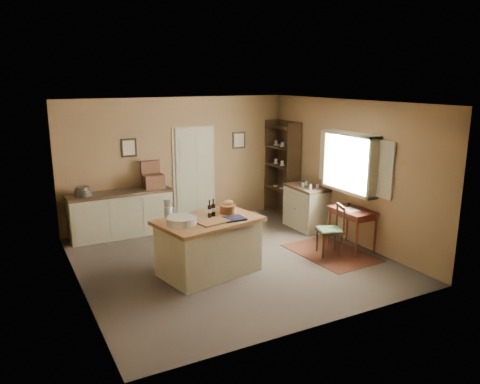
% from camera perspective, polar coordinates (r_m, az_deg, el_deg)
% --- Properties ---
extents(ground, '(5.00, 5.00, 0.00)m').
position_cam_1_polar(ground, '(8.22, -1.08, -8.29)').
color(ground, brown).
rests_on(ground, ground).
extents(wall_back, '(5.00, 0.10, 2.70)m').
position_cam_1_polar(wall_back, '(10.07, -7.54, 3.71)').
color(wall_back, olive).
rests_on(wall_back, ground).
extents(wall_front, '(5.00, 0.10, 2.70)m').
position_cam_1_polar(wall_front, '(5.77, 10.13, -3.99)').
color(wall_front, olive).
rests_on(wall_front, ground).
extents(wall_left, '(0.10, 5.00, 2.70)m').
position_cam_1_polar(wall_left, '(7.09, -19.50, -1.23)').
color(wall_left, olive).
rests_on(wall_left, ground).
extents(wall_right, '(0.10, 5.00, 2.70)m').
position_cam_1_polar(wall_right, '(9.19, 12.96, 2.51)').
color(wall_right, olive).
rests_on(wall_right, ground).
extents(ceiling, '(5.00, 5.00, 0.00)m').
position_cam_1_polar(ceiling, '(7.63, -1.17, 10.85)').
color(ceiling, silver).
rests_on(ceiling, wall_back).
extents(door, '(0.97, 0.06, 2.11)m').
position_cam_1_polar(door, '(10.22, -5.59, 2.23)').
color(door, beige).
rests_on(door, ground).
extents(framed_prints, '(2.82, 0.02, 0.38)m').
position_cam_1_polar(framed_prints, '(10.06, -6.49, 5.87)').
color(framed_prints, black).
rests_on(framed_prints, ground).
extents(window, '(0.25, 1.99, 1.12)m').
position_cam_1_polar(window, '(8.95, 13.49, 3.50)').
color(window, '#BAB793').
rests_on(window, ground).
extents(work_island, '(1.77, 1.34, 1.20)m').
position_cam_1_polar(work_island, '(7.57, -3.90, -6.41)').
color(work_island, '#BAB793').
rests_on(work_island, ground).
extents(sideboard, '(2.03, 0.58, 1.18)m').
position_cam_1_polar(sideboard, '(9.61, -14.27, -2.41)').
color(sideboard, '#BAB793').
rests_on(sideboard, ground).
extents(rug, '(1.18, 1.66, 0.01)m').
position_cam_1_polar(rug, '(8.68, 11.05, -7.30)').
color(rug, '#472111').
rests_on(rug, ground).
extents(writing_desk, '(0.51, 0.84, 0.82)m').
position_cam_1_polar(writing_desk, '(8.75, 13.55, -2.70)').
color(writing_desk, '#3E150E').
rests_on(writing_desk, ground).
extents(desk_chair, '(0.53, 0.53, 0.89)m').
position_cam_1_polar(desk_chair, '(8.47, 10.87, -4.66)').
color(desk_chair, black).
rests_on(desk_chair, ground).
extents(right_cabinet, '(0.55, 0.99, 0.99)m').
position_cam_1_polar(right_cabinet, '(9.88, 8.04, -1.81)').
color(right_cabinet, '#BAB793').
rests_on(right_cabinet, ground).
extents(shelving_unit, '(0.37, 0.97, 2.15)m').
position_cam_1_polar(shelving_unit, '(10.72, 5.36, 2.88)').
color(shelving_unit, black).
rests_on(shelving_unit, ground).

